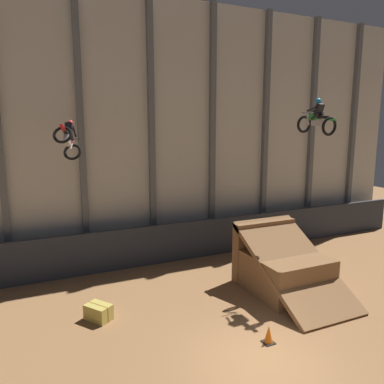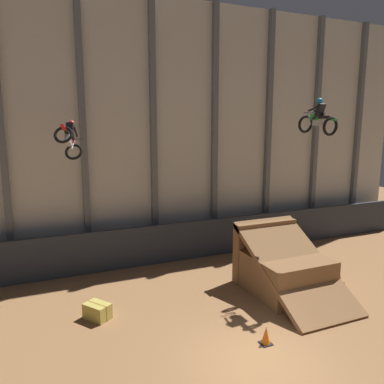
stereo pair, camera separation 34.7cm
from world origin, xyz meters
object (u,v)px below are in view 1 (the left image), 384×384
Objects in this scene: dirt_ramp at (281,266)px; traffic_cone_arena_edge at (269,335)px; traffic_cone_near_ramp at (337,275)px; rider_bike_right_air at (317,120)px; hay_bale_trackside at (99,312)px; rider_bike_left_air at (68,138)px.

dirt_ramp is 4.33m from traffic_cone_arena_edge.
dirt_ramp reaches higher than traffic_cone_arena_edge.
rider_bike_right_air is at bearing 165.58° from traffic_cone_near_ramp.
rider_bike_right_air is at bearing -4.15° from hay_bale_trackside.
traffic_cone_arena_edge is at bearing -154.36° from traffic_cone_near_ramp.
traffic_cone_near_ramp is (1.35, -0.35, -6.74)m from rider_bike_right_air.
rider_bike_left_air is 3.14× the size of traffic_cone_near_ramp.
hay_bale_trackside is (-7.50, 0.51, -0.67)m from dirt_ramp.
rider_bike_right_air is (9.22, -3.78, 0.74)m from rider_bike_left_air.
rider_bike_right_air reaches higher than rider_bike_left_air.
traffic_cone_near_ramp is at bearing -16.03° from rider_bike_right_air.
traffic_cone_near_ramp is at bearing -5.54° from hay_bale_trackside.
dirt_ramp is 4.44× the size of hay_bale_trackside.
traffic_cone_arena_edge is (-4.24, -3.03, -6.74)m from rider_bike_right_air.
rider_bike_left_air is 6.77m from hay_bale_trackside.
dirt_ramp reaches higher than hay_bale_trackside.
dirt_ramp is 7.55m from hay_bale_trackside.
hay_bale_trackside is at bearing 174.24° from rider_bike_right_air.
rider_bike_right_air reaches higher than hay_bale_trackside.
hay_bale_trackside is at bearing 176.12° from dirt_ramp.
rider_bike_left_air reaches higher than traffic_cone_arena_edge.
rider_bike_left_air is 1.68× the size of hay_bale_trackside.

